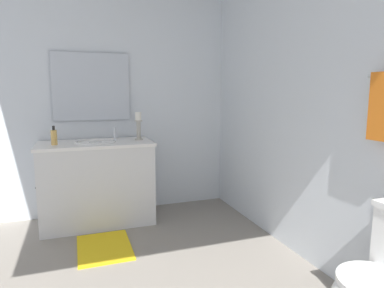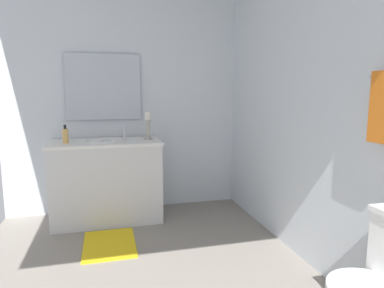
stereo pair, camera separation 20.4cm
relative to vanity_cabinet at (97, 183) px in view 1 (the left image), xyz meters
name	(u,v)px [view 1 (the left image)]	position (x,y,z in m)	size (l,w,h in m)	color
floor	(145,282)	(1.23, 0.23, -0.43)	(3.12, 2.58, 0.02)	gray
wall_back	(304,105)	(1.23, 1.52, 0.81)	(3.12, 0.04, 2.45)	silver
wall_left	(114,102)	(-0.32, 0.23, 0.81)	(0.04, 2.58, 2.45)	silver
vanity_cabinet	(97,183)	(0.00, 0.00, 0.00)	(0.58, 1.12, 0.83)	silver
sink_basin	(96,146)	(0.00, 0.00, 0.38)	(0.40, 0.40, 0.24)	white
mirror	(92,87)	(-0.28, 0.00, 0.96)	(0.02, 0.78, 0.70)	silver
candle_holder_tall	(138,125)	(-0.03, 0.44, 0.57)	(0.09, 0.09, 0.29)	#B7B2A5
soap_bottle	(54,137)	(0.05, -0.38, 0.49)	(0.06, 0.06, 0.18)	#E5B259
bath_mat	(104,247)	(0.62, 0.00, -0.41)	(0.60, 0.44, 0.02)	yellow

